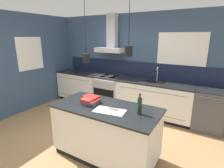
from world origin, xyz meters
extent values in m
plane|color=#A87F51|center=(0.00, 0.00, 0.00)|extent=(16.00, 16.00, 0.00)
cube|color=#354C6B|center=(0.00, 2.03, 1.30)|extent=(5.60, 0.06, 2.60)
cube|color=#141C38|center=(0.00, 1.99, 1.12)|extent=(4.42, 0.02, 0.43)
cube|color=white|center=(1.25, 1.99, 1.62)|extent=(1.12, 0.01, 0.96)
cube|color=black|center=(1.25, 1.99, 1.62)|extent=(1.04, 0.01, 0.88)
cube|color=#B5B5BA|center=(-0.57, 1.77, 1.64)|extent=(0.80, 0.46, 0.12)
cube|color=#B5B5BA|center=(-0.57, 1.86, 2.15)|extent=(0.26, 0.20, 0.90)
cylinder|color=black|center=(0.16, -0.20, 2.17)|extent=(0.01, 0.01, 0.86)
cylinder|color=black|center=(0.16, -0.20, 1.67)|extent=(0.11, 0.11, 0.14)
sphere|color=#F9D18C|center=(0.16, -0.20, 1.67)|extent=(0.06, 0.06, 0.06)
cylinder|color=black|center=(0.94, -0.26, 2.24)|extent=(0.01, 0.01, 0.71)
cylinder|color=black|center=(0.94, -0.26, 1.82)|extent=(0.11, 0.11, 0.14)
sphere|color=#F9D18C|center=(0.94, -0.26, 1.82)|extent=(0.06, 0.06, 0.06)
cube|color=#354C6B|center=(-2.43, 0.70, 1.30)|extent=(0.06, 3.80, 2.60)
cube|color=white|center=(-2.39, 0.55, 1.55)|extent=(0.01, 0.76, 0.88)
cube|color=black|center=(-2.39, 0.55, 1.55)|extent=(0.01, 0.68, 0.80)
cube|color=black|center=(-1.66, 1.72, 0.04)|extent=(1.37, 0.56, 0.09)
cube|color=white|center=(-1.66, 1.69, 0.48)|extent=(1.41, 0.62, 0.79)
cube|color=gray|center=(-1.66, 1.38, 0.76)|extent=(1.24, 0.01, 0.01)
cube|color=gray|center=(-1.66, 1.38, 0.21)|extent=(1.24, 0.01, 0.01)
cube|color=black|center=(-1.66, 1.69, 0.90)|extent=(1.43, 0.64, 0.03)
cube|color=black|center=(0.75, 1.72, 0.04)|extent=(1.82, 0.56, 0.09)
cube|color=white|center=(0.75, 1.69, 0.48)|extent=(1.88, 0.62, 0.79)
cube|color=gray|center=(0.75, 1.38, 0.76)|extent=(1.65, 0.01, 0.01)
cube|color=gray|center=(0.75, 1.38, 0.21)|extent=(1.65, 0.01, 0.01)
cube|color=black|center=(0.75, 1.69, 0.90)|extent=(1.90, 0.64, 0.03)
cube|color=#262628|center=(0.75, 1.74, 0.91)|extent=(0.48, 0.34, 0.01)
cylinder|color=#B5B5BA|center=(0.75, 1.87, 1.08)|extent=(0.02, 0.02, 0.34)
sphere|color=#B5B5BA|center=(0.75, 1.87, 1.25)|extent=(0.03, 0.03, 0.03)
cylinder|color=#B5B5BA|center=(0.75, 1.81, 1.23)|extent=(0.02, 0.12, 0.02)
cube|color=#B5B5BA|center=(-0.57, 1.69, 0.43)|extent=(0.76, 0.62, 0.87)
cube|color=black|center=(-0.57, 1.37, 0.40)|extent=(0.65, 0.02, 0.44)
cylinder|color=#B5B5BA|center=(-0.57, 1.35, 0.63)|extent=(0.57, 0.02, 0.02)
cube|color=#B5B5BA|center=(-0.57, 1.37, 0.82)|extent=(0.65, 0.02, 0.07)
cube|color=#2D2D30|center=(-0.57, 1.69, 0.89)|extent=(0.76, 0.60, 0.04)
cylinder|color=black|center=(-0.72, 1.80, 0.91)|extent=(0.17, 0.17, 0.00)
cylinder|color=black|center=(-0.42, 1.80, 0.91)|extent=(0.17, 0.17, 0.00)
cylinder|color=black|center=(-0.72, 1.58, 0.91)|extent=(0.17, 0.17, 0.00)
cylinder|color=black|center=(-0.42, 1.58, 0.91)|extent=(0.17, 0.17, 0.00)
cube|color=#4C4C51|center=(2.00, 1.69, 0.45)|extent=(0.60, 0.62, 0.89)
cube|color=black|center=(2.00, 1.69, 0.90)|extent=(0.60, 0.62, 0.02)
cylinder|color=#4C4C51|center=(2.00, 1.36, 0.82)|extent=(0.45, 0.02, 0.02)
cube|color=black|center=(0.54, -0.23, 0.04)|extent=(1.64, 0.76, 0.09)
cube|color=white|center=(0.54, -0.23, 0.48)|extent=(1.71, 0.79, 0.79)
cube|color=black|center=(0.54, -0.23, 0.90)|extent=(1.76, 0.84, 0.03)
cylinder|color=#193319|center=(1.11, -0.21, 1.03)|extent=(0.07, 0.07, 0.25)
cylinder|color=#193319|center=(1.11, -0.21, 1.19)|extent=(0.03, 0.03, 0.06)
cylinder|color=#262628|center=(1.11, -0.21, 1.22)|extent=(0.03, 0.03, 0.01)
cube|color=#335684|center=(0.25, -0.24, 0.93)|extent=(0.28, 0.30, 0.04)
cube|color=#B2332D|center=(0.25, -0.26, 0.97)|extent=(0.25, 0.26, 0.03)
cube|color=#B2332D|center=(0.24, -0.24, 1.00)|extent=(0.21, 0.31, 0.03)
cube|color=red|center=(0.21, -0.18, 0.96)|extent=(0.26, 0.18, 0.11)
cube|color=white|center=(0.21, -0.27, 0.96)|extent=(0.16, 0.01, 0.05)
cube|color=silver|center=(0.68, -0.34, 0.91)|extent=(0.51, 0.33, 0.01)
camera|label=1|loc=(1.97, -2.44, 2.02)|focal=28.00mm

